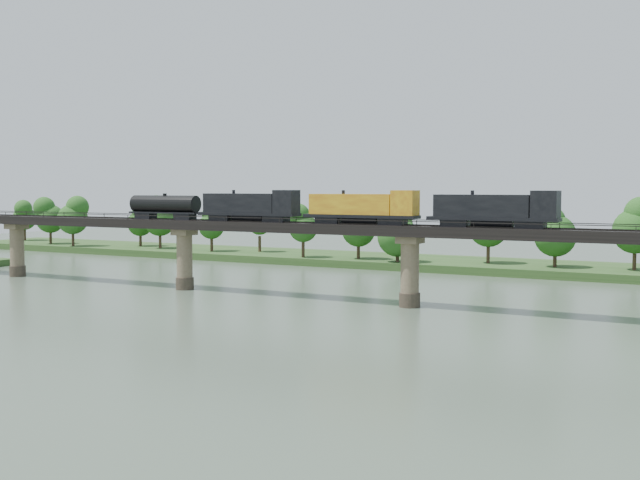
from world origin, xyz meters
The scene contains 6 objects.
ground centered at (0.00, 0.00, 0.00)m, with size 400.00×400.00×0.00m, color #3C4C3C.
far_bank centered at (0.00, 85.00, 0.80)m, with size 300.00×24.00×1.60m, color #26451B.
bridge centered at (0.00, 30.00, 5.46)m, with size 236.00×30.00×11.50m.
bridge_superstructure centered at (0.00, 30.00, 11.79)m, with size 220.00×4.90×0.75m.
far_treeline centered at (-8.21, 80.52, 8.83)m, with size 289.06×17.54×13.60m.
freight_train centered at (-14.11, 30.00, 13.85)m, with size 71.55×2.79×4.92m.
Camera 1 is at (43.39, -73.96, 16.87)m, focal length 45.00 mm.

